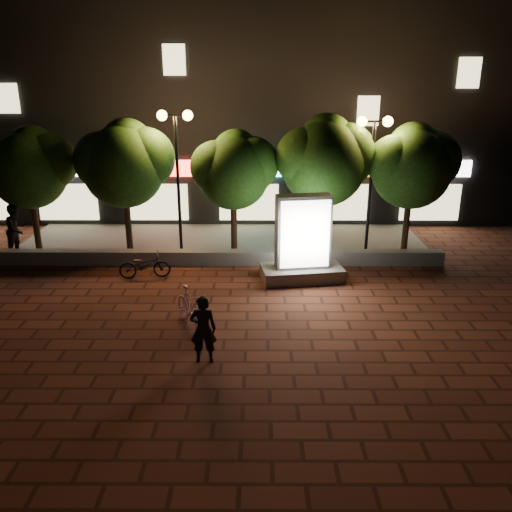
{
  "coord_description": "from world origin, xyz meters",
  "views": [
    {
      "loc": [
        1.42,
        -13.57,
        6.4
      ],
      "look_at": [
        1.35,
        1.5,
        1.17
      ],
      "focal_mm": 36.58,
      "sensor_mm": 36.0,
      "label": 1
    }
  ],
  "objects_px": {
    "tree_left": "(125,161)",
    "street_lamp_left": "(176,146)",
    "tree_mid": "(235,168)",
    "scooter_parked": "(145,265)",
    "tree_far_right": "(413,164)",
    "street_lamp_right": "(373,150)",
    "ad_kiosk": "(303,246)",
    "pedestrian": "(16,230)",
    "rider": "(203,329)",
    "scooter_pink": "(191,308)",
    "tree_right": "(325,158)",
    "tree_far_left": "(30,165)"
  },
  "relations": [
    {
      "from": "tree_right",
      "to": "tree_left",
      "type": "bearing_deg",
      "value": -180.0
    },
    {
      "from": "tree_left",
      "to": "rider",
      "type": "bearing_deg",
      "value": -66.32
    },
    {
      "from": "tree_mid",
      "to": "street_lamp_right",
      "type": "xyz_separation_m",
      "value": [
        4.95,
        -0.26,
        0.68
      ]
    },
    {
      "from": "street_lamp_right",
      "to": "tree_left",
      "type": "bearing_deg",
      "value": 178.32
    },
    {
      "from": "tree_mid",
      "to": "street_lamp_left",
      "type": "xyz_separation_m",
      "value": [
        -2.05,
        -0.26,
        0.81
      ]
    },
    {
      "from": "tree_left",
      "to": "tree_mid",
      "type": "relative_size",
      "value": 1.09
    },
    {
      "from": "ad_kiosk",
      "to": "pedestrian",
      "type": "bearing_deg",
      "value": 167.66
    },
    {
      "from": "tree_left",
      "to": "tree_far_right",
      "type": "bearing_deg",
      "value": -0.0
    },
    {
      "from": "street_lamp_left",
      "to": "scooter_pink",
      "type": "bearing_deg",
      "value": -79.57
    },
    {
      "from": "tree_mid",
      "to": "tree_far_right",
      "type": "distance_m",
      "value": 6.5
    },
    {
      "from": "tree_far_right",
      "to": "ad_kiosk",
      "type": "distance_m",
      "value": 5.58
    },
    {
      "from": "street_lamp_right",
      "to": "scooter_parked",
      "type": "distance_m",
      "value": 8.95
    },
    {
      "from": "tree_far_right",
      "to": "scooter_parked",
      "type": "bearing_deg",
      "value": -163.29
    },
    {
      "from": "scooter_pink",
      "to": "scooter_parked",
      "type": "bearing_deg",
      "value": 88.56
    },
    {
      "from": "tree_left",
      "to": "rider",
      "type": "relative_size",
      "value": 2.91
    },
    {
      "from": "tree_far_right",
      "to": "ad_kiosk",
      "type": "relative_size",
      "value": 1.67
    },
    {
      "from": "ad_kiosk",
      "to": "street_lamp_left",
      "type": "bearing_deg",
      "value": 148.56
    },
    {
      "from": "scooter_pink",
      "to": "pedestrian",
      "type": "relative_size",
      "value": 0.95
    },
    {
      "from": "street_lamp_right",
      "to": "street_lamp_left",
      "type": "bearing_deg",
      "value": 180.0
    },
    {
      "from": "street_lamp_right",
      "to": "pedestrian",
      "type": "xyz_separation_m",
      "value": [
        -12.98,
        -0.4,
        -2.85
      ]
    },
    {
      "from": "rider",
      "to": "tree_right",
      "type": "bearing_deg",
      "value": -115.47
    },
    {
      "from": "ad_kiosk",
      "to": "rider",
      "type": "xyz_separation_m",
      "value": [
        -2.71,
        -5.27,
        -0.31
      ]
    },
    {
      "from": "tree_mid",
      "to": "scooter_parked",
      "type": "relative_size",
      "value": 2.67
    },
    {
      "from": "tree_far_right",
      "to": "street_lamp_left",
      "type": "distance_m",
      "value": 8.58
    },
    {
      "from": "scooter_parked",
      "to": "scooter_pink",
      "type": "bearing_deg",
      "value": -158.93
    },
    {
      "from": "tree_left",
      "to": "street_lamp_left",
      "type": "xyz_separation_m",
      "value": [
        1.95,
        -0.26,
        0.58
      ]
    },
    {
      "from": "tree_far_right",
      "to": "street_lamp_right",
      "type": "xyz_separation_m",
      "value": [
        -1.55,
        -0.26,
        0.53
      ]
    },
    {
      "from": "street_lamp_left",
      "to": "pedestrian",
      "type": "relative_size",
      "value": 2.69
    },
    {
      "from": "scooter_parked",
      "to": "pedestrian",
      "type": "bearing_deg",
      "value": 59.42
    },
    {
      "from": "scooter_parked",
      "to": "tree_far_right",
      "type": "bearing_deg",
      "value": -81.05
    },
    {
      "from": "tree_left",
      "to": "tree_far_right",
      "type": "relative_size",
      "value": 1.03
    },
    {
      "from": "rider",
      "to": "pedestrian",
      "type": "distance_m",
      "value": 10.72
    },
    {
      "from": "tree_far_left",
      "to": "tree_mid",
      "type": "height_order",
      "value": "tree_far_left"
    },
    {
      "from": "tree_mid",
      "to": "street_lamp_right",
      "type": "distance_m",
      "value": 5.0
    },
    {
      "from": "tree_far_left",
      "to": "tree_left",
      "type": "relative_size",
      "value": 0.95
    },
    {
      "from": "tree_left",
      "to": "tree_far_right",
      "type": "height_order",
      "value": "tree_left"
    },
    {
      "from": "scooter_pink",
      "to": "scooter_parked",
      "type": "relative_size",
      "value": 1.08
    },
    {
      "from": "tree_far_right",
      "to": "street_lamp_left",
      "type": "xyz_separation_m",
      "value": [
        -8.55,
        -0.26,
        0.66
      ]
    },
    {
      "from": "scooter_parked",
      "to": "tree_right",
      "type": "bearing_deg",
      "value": -73.3
    },
    {
      "from": "tree_left",
      "to": "scooter_parked",
      "type": "bearing_deg",
      "value": -68.81
    },
    {
      "from": "ad_kiosk",
      "to": "scooter_pink",
      "type": "height_order",
      "value": "ad_kiosk"
    },
    {
      "from": "tree_left",
      "to": "scooter_pink",
      "type": "xyz_separation_m",
      "value": [
        3.08,
        -6.43,
        -2.9
      ]
    },
    {
      "from": "tree_right",
      "to": "street_lamp_right",
      "type": "distance_m",
      "value": 1.7
    },
    {
      "from": "rider",
      "to": "street_lamp_right",
      "type": "bearing_deg",
      "value": -125.13
    },
    {
      "from": "street_lamp_left",
      "to": "scooter_pink",
      "type": "xyz_separation_m",
      "value": [
        1.14,
        -6.17,
        -3.48
      ]
    },
    {
      "from": "rider",
      "to": "scooter_parked",
      "type": "distance_m",
      "value": 5.94
    },
    {
      "from": "tree_right",
      "to": "scooter_parked",
      "type": "distance_m",
      "value": 7.5
    },
    {
      "from": "tree_far_left",
      "to": "tree_far_right",
      "type": "xyz_separation_m",
      "value": [
        14.0,
        0.0,
        0.08
      ]
    },
    {
      "from": "scooter_pink",
      "to": "rider",
      "type": "xyz_separation_m",
      "value": [
        0.51,
        -1.77,
        0.29
      ]
    },
    {
      "from": "tree_far_left",
      "to": "tree_mid",
      "type": "distance_m",
      "value": 7.5
    }
  ]
}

